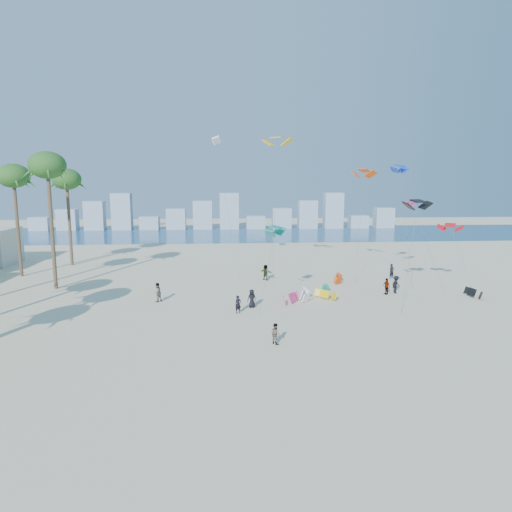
{
  "coord_description": "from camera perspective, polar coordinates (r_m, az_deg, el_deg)",
  "views": [
    {
      "loc": [
        -0.1,
        -27.57,
        11.83
      ],
      "look_at": [
        3.0,
        16.0,
        4.5
      ],
      "focal_mm": 32.64,
      "sensor_mm": 36.0,
      "label": 1
    }
  ],
  "objects": [
    {
      "name": "ground",
      "position": [
        30.0,
        -3.65,
        -13.72
      ],
      "size": [
        220.0,
        220.0,
        0.0
      ],
      "primitive_type": "plane",
      "color": "beige",
      "rests_on": "ground"
    },
    {
      "name": "kitesurfer_near",
      "position": [
        41.37,
        -2.2,
        -5.95
      ],
      "size": [
        0.69,
        0.59,
        1.59
      ],
      "primitive_type": "imported",
      "rotation": [
        0.0,
        0.0,
        0.44
      ],
      "color": "black",
      "rests_on": "ground"
    },
    {
      "name": "kitesurfer_mid",
      "position": [
        34.01,
        2.37,
        -9.47
      ],
      "size": [
        0.91,
        0.94,
        1.53
      ],
      "primitive_type": "imported",
      "rotation": [
        0.0,
        0.0,
        2.22
      ],
      "color": "gray",
      "rests_on": "ground"
    },
    {
      "name": "flying_kites",
      "position": [
        51.58,
        9.66,
        9.89
      ],
      "size": [
        26.85,
        18.89,
        17.12
      ],
      "color": "#0C9779",
      "rests_on": "ground"
    },
    {
      "name": "kitesurfers_far",
      "position": [
        49.36,
        5.32,
        -3.3
      ],
      "size": [
        27.37,
        12.8,
        1.87
      ],
      "color": "black",
      "rests_on": "ground"
    },
    {
      "name": "grounded_kites",
      "position": [
        48.15,
        9.85,
        -4.29
      ],
      "size": [
        20.17,
        11.68,
        1.0
      ],
      "color": "#E7B20C",
      "rests_on": "ground"
    },
    {
      "name": "distant_skyline",
      "position": [
        109.92,
        -4.64,
        4.94
      ],
      "size": [
        85.0,
        3.0,
        8.4
      ],
      "color": "#9EADBF",
      "rests_on": "ground"
    },
    {
      "name": "ocean",
      "position": [
        100.27,
        -3.99,
        2.73
      ],
      "size": [
        220.0,
        220.0,
        0.0
      ],
      "primitive_type": "plane",
      "color": "navy",
      "rests_on": "ground"
    }
  ]
}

